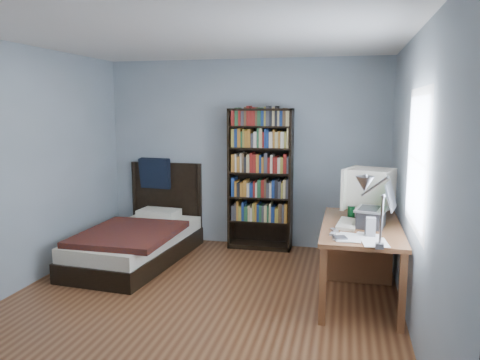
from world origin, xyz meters
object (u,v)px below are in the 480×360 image
at_px(desk, 359,244).
at_px(bed, 139,239).
at_px(keyboard, 348,224).
at_px(speaker, 371,227).
at_px(laptop, 373,215).
at_px(soda_can, 351,212).
at_px(crt_monitor, 368,189).
at_px(desk_lamp, 368,192).
at_px(bookshelf, 260,179).

xyz_separation_m(desk, bed, (-2.63, 0.18, -0.16)).
xyz_separation_m(keyboard, speaker, (0.20, -0.34, 0.07)).
height_order(desk, laptop, laptop).
distance_m(laptop, soda_can, 0.37).
bearing_deg(crt_monitor, desk_lamp, -92.87).
bearing_deg(soda_can, laptop, -56.90).
distance_m(keyboard, soda_can, 0.30).
xyz_separation_m(laptop, speaker, (-0.04, -0.33, -0.04)).
distance_m(laptop, bed, 2.88).
xyz_separation_m(desk, desk_lamp, (-0.01, -1.58, 0.85)).
bearing_deg(desk_lamp, soda_can, 93.69).
bearing_deg(bed, desk, -3.97).
height_order(crt_monitor, soda_can, crt_monitor).
bearing_deg(desk_lamp, bookshelf, 116.06).
xyz_separation_m(desk_lamp, bookshelf, (-1.25, 2.56, -0.33)).
bearing_deg(keyboard, bed, 172.26).
distance_m(crt_monitor, desk_lamp, 1.59).
distance_m(keyboard, bookshelf, 1.84).
bearing_deg(speaker, laptop, 84.68).
xyz_separation_m(crt_monitor, bed, (-2.70, 0.19, -0.76)).
xyz_separation_m(desk, bookshelf, (-1.26, 0.98, 0.52)).
height_order(desk, keyboard, keyboard).
distance_m(laptop, speaker, 0.33).
bearing_deg(speaker, bed, 160.71).
distance_m(crt_monitor, laptop, 0.50).
relative_size(desk_lamp, bed, 0.32).
bearing_deg(laptop, crt_monitor, 93.77).
bearing_deg(desk, keyboard, -105.88).
height_order(desk_lamp, keyboard, desk_lamp).
bearing_deg(bookshelf, laptop, -46.95).
distance_m(desk, laptop, 0.66).
relative_size(laptop, soda_can, 3.30).
bearing_deg(bookshelf, crt_monitor, -36.59).
xyz_separation_m(bookshelf, bed, (-1.37, -0.80, -0.67)).
xyz_separation_m(desk_lamp, soda_can, (-0.09, 1.41, -0.47)).
xyz_separation_m(laptop, bed, (-2.74, 0.66, -0.59)).
bearing_deg(bookshelf, speaker, -53.44).
distance_m(desk, keyboard, 0.59).
distance_m(laptop, bookshelf, 2.00).
height_order(speaker, bed, bed).
xyz_separation_m(desk, keyboard, (-0.13, -0.46, 0.33)).
relative_size(laptop, bed, 0.21).
xyz_separation_m(crt_monitor, keyboard, (-0.20, -0.46, -0.27)).
bearing_deg(desk_lamp, desk, 89.76).
xyz_separation_m(speaker, soda_can, (-0.17, 0.64, -0.02)).
distance_m(bookshelf, bed, 1.72).
bearing_deg(bookshelf, desk, -37.94).
relative_size(crt_monitor, keyboard, 1.30).
xyz_separation_m(desk, laptop, (0.10, -0.48, 0.44)).
relative_size(desk, keyboard, 3.41).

